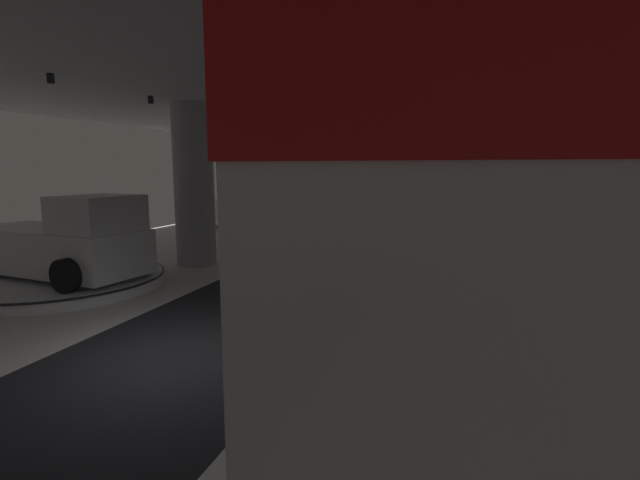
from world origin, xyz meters
TOP-DOWN VIEW (x-y plane):
  - ground at (0.00, 0.00)m, footprint 24.00×44.00m
  - ceiling_with_spotlights at (0.00, 0.00)m, footprint 24.00×44.00m
  - column_left at (-4.16, 7.51)m, footprint 1.36×1.36m
  - column_right at (5.00, 7.84)m, footprint 1.36×1.36m
  - display_platform_mid_right at (5.62, 3.97)m, footprint 6.00×6.00m
  - display_car_mid_right at (5.59, 3.96)m, footprint 4.57×3.38m
  - display_platform_deep_right at (5.84, 17.59)m, footprint 5.90×5.90m
  - display_car_deep_right at (5.85, 17.62)m, footprint 3.06×4.52m
  - display_platform_mid_left at (-6.08, 3.45)m, footprint 5.68×5.68m
  - pickup_truck_mid_left at (-5.76, 3.41)m, footprint 5.52×3.18m
  - display_platform_deep_left at (-5.88, 17.41)m, footprint 5.68×5.68m
  - pickup_truck_deep_left at (-5.66, 17.65)m, footprint 5.13×5.32m
  - visitor_walking_near at (0.23, 3.53)m, footprint 0.32×0.32m
  - stanchion_a at (2.84, -0.80)m, footprint 0.28×0.28m

SIDE VIEW (x-z plane):
  - ground at x=0.00m, z-range -0.05..0.00m
  - display_platform_deep_left at x=-5.88m, z-range 0.02..0.29m
  - display_platform_deep_right at x=5.84m, z-range 0.02..0.31m
  - display_platform_mid_right at x=5.62m, z-range 0.02..0.33m
  - display_platform_mid_left at x=-6.08m, z-range 0.02..0.35m
  - stanchion_a at x=2.84m, z-range -0.13..0.88m
  - visitor_walking_near at x=0.23m, z-range 0.11..1.70m
  - display_car_deep_right at x=5.85m, z-range 0.21..1.92m
  - display_car_mid_right at x=5.59m, z-range 0.22..1.93m
  - pickup_truck_deep_left at x=-5.66m, z-range 0.06..2.36m
  - pickup_truck_mid_left at x=-5.76m, z-range 0.12..2.42m
  - column_left at x=-4.16m, z-range 0.00..5.50m
  - column_right at x=5.00m, z-range 0.00..5.50m
  - ceiling_with_spotlights at x=0.00m, z-range 5.35..5.74m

